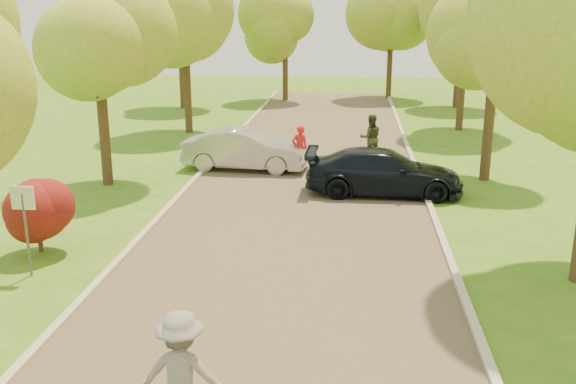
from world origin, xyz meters
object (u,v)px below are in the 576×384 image
at_px(silver_sedan, 246,149).
at_px(person_olive, 371,138).
at_px(person_striped, 300,148).
at_px(skateboarder, 182,374).
at_px(dark_sedan, 384,172).
at_px(street_sign, 24,212).

relative_size(silver_sedan, person_olive, 2.52).
bearing_deg(silver_sedan, person_striped, -83.61).
relative_size(skateboarder, person_striped, 1.07).
bearing_deg(dark_sedan, street_sign, 133.42).
height_order(dark_sedan, skateboarder, skateboarder).
relative_size(dark_sedan, skateboarder, 2.77).
distance_m(dark_sedan, skateboarder, 13.60).
bearing_deg(person_olive, person_striped, 23.54).
height_order(silver_sedan, skateboarder, skateboarder).
xyz_separation_m(silver_sedan, person_striped, (2.08, 0.06, 0.09)).
bearing_deg(skateboarder, silver_sedan, -84.20).
height_order(dark_sedan, person_olive, person_olive).
distance_m(silver_sedan, dark_sedan, 5.92).
relative_size(street_sign, skateboarder, 1.16).
bearing_deg(silver_sedan, person_olive, -62.82).
relative_size(street_sign, silver_sedan, 0.46).
height_order(street_sign, person_olive, street_sign).
distance_m(street_sign, skateboarder, 7.43).
distance_m(silver_sedan, skateboarder, 16.17).
xyz_separation_m(silver_sedan, person_olive, (4.82, 1.98, 0.16)).
distance_m(street_sign, dark_sedan, 11.50).
distance_m(dark_sedan, person_striped, 4.27).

